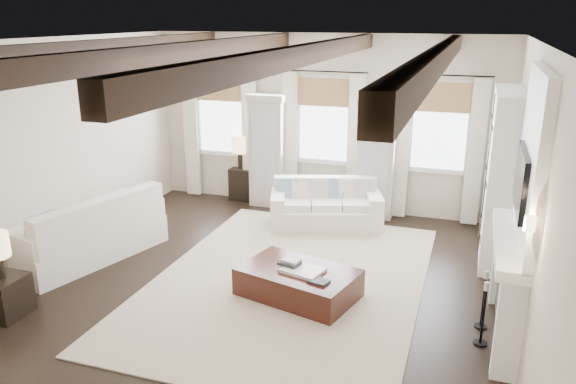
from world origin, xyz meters
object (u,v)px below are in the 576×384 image
(sofa_back, at_px, (326,207))
(sofa_left, at_px, (89,233))
(ottoman, at_px, (298,283))
(side_table_front, at_px, (3,296))
(side_table_back, at_px, (242,183))

(sofa_back, distance_m, sofa_left, 3.87)
(ottoman, relative_size, side_table_front, 2.92)
(sofa_back, height_order, side_table_back, sofa_back)
(sofa_left, distance_m, side_table_back, 3.52)
(sofa_left, distance_m, ottoman, 3.33)
(side_table_front, height_order, side_table_back, side_table_back)
(sofa_back, xyz_separation_m, ottoman, (0.34, -2.63, -0.14))
(sofa_left, xyz_separation_m, side_table_front, (0.08, -1.75, -0.14))
(sofa_left, xyz_separation_m, ottoman, (3.32, -0.17, -0.20))
(side_table_back, bearing_deg, sofa_back, -24.98)
(sofa_back, relative_size, side_table_front, 4.11)
(side_table_front, bearing_deg, sofa_left, 92.64)
(side_table_front, relative_size, side_table_back, 0.79)
(sofa_back, xyz_separation_m, side_table_back, (-1.95, 0.91, -0.02))
(ottoman, relative_size, side_table_back, 2.31)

